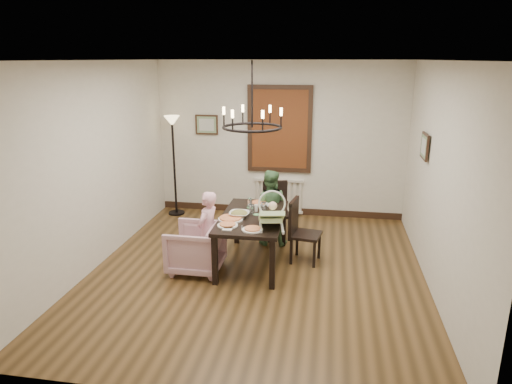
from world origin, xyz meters
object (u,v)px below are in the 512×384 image
(armchair, at_px, (196,248))
(floor_lamp, at_px, (174,167))
(baby_bouncer, at_px, (271,215))
(drinking_glass, at_px, (252,209))
(dining_table, at_px, (252,221))
(seated_man, at_px, (269,214))
(chair_right, at_px, (306,231))
(chair_far, at_px, (277,211))
(elderly_woman, at_px, (208,238))

(armchair, bearing_deg, floor_lamp, -154.49)
(baby_bouncer, xyz_separation_m, drinking_glass, (-0.34, 0.47, -0.10))
(baby_bouncer, distance_m, drinking_glass, 0.59)
(dining_table, relative_size, armchair, 2.14)
(seated_man, distance_m, baby_bouncer, 1.24)
(chair_right, height_order, armchair, chair_right)
(baby_bouncer, bearing_deg, chair_far, 83.24)
(chair_far, bearing_deg, dining_table, -121.99)
(seated_man, bearing_deg, armchair, 50.42)
(chair_right, height_order, drinking_glass, chair_right)
(seated_man, xyz_separation_m, baby_bouncer, (0.19, -1.16, 0.39))
(armchair, height_order, floor_lamp, floor_lamp)
(dining_table, height_order, chair_far, chair_far)
(dining_table, relative_size, elderly_woman, 1.65)
(dining_table, bearing_deg, armchair, -155.05)
(floor_lamp, bearing_deg, seated_man, -30.55)
(armchair, relative_size, floor_lamp, 0.40)
(dining_table, xyz_separation_m, seated_man, (0.13, 0.76, -0.14))
(dining_table, height_order, floor_lamp, floor_lamp)
(chair_far, relative_size, elderly_woman, 0.98)
(dining_table, relative_size, chair_far, 1.68)
(chair_right, bearing_deg, chair_far, 41.78)
(chair_far, xyz_separation_m, chair_right, (0.51, -0.83, 0.00))
(baby_bouncer, bearing_deg, drinking_glass, 115.60)
(drinking_glass, distance_m, floor_lamp, 2.55)
(dining_table, bearing_deg, drinking_glass, 108.66)
(dining_table, height_order, elderly_woman, elderly_woman)
(chair_far, xyz_separation_m, floor_lamp, (-2.02, 0.88, 0.44))
(armchair, xyz_separation_m, seated_man, (0.86, 1.11, 0.17))
(chair_right, bearing_deg, floor_lamp, 65.98)
(elderly_woman, distance_m, floor_lamp, 2.56)
(dining_table, distance_m, floor_lamp, 2.62)
(drinking_glass, bearing_deg, floor_lamp, 134.05)
(chair_far, distance_m, seated_man, 0.28)
(armchair, relative_size, baby_bouncer, 1.41)
(chair_far, height_order, drinking_glass, chair_far)
(dining_table, bearing_deg, chair_right, 14.04)
(elderly_woman, xyz_separation_m, floor_lamp, (-1.23, 2.20, 0.43))
(armchair, bearing_deg, baby_bouncer, 87.16)
(chair_right, xyz_separation_m, seated_man, (-0.61, 0.57, 0.03))
(armchair, bearing_deg, elderly_woman, 104.65)
(elderly_woman, height_order, seated_man, seated_man)
(floor_lamp, bearing_deg, armchair, -64.63)
(armchair, xyz_separation_m, drinking_glass, (0.71, 0.41, 0.46))
(chair_right, relative_size, seated_man, 0.93)
(elderly_woman, height_order, drinking_glass, elderly_woman)
(chair_right, bearing_deg, seated_man, 56.86)
(chair_right, xyz_separation_m, elderly_woman, (-1.30, -0.50, 0.01))
(elderly_woman, bearing_deg, drinking_glass, 140.55)
(dining_table, distance_m, drinking_glass, 0.17)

